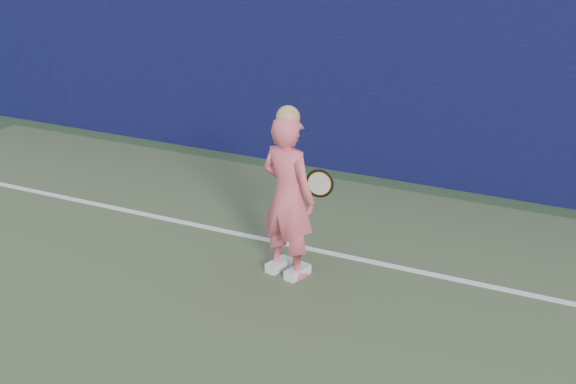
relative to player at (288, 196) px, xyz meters
The scene contains 3 objects.
backstop_wall 3.13m from the player, 98.20° to the left, with size 24.00×0.40×2.50m, color #0C0C34.
player is the anchor object (origin of this frame).
racket 0.46m from the player, 77.09° to the left, with size 0.54×0.13×0.29m.
Camera 1 is at (3.47, -2.85, 3.67)m, focal length 50.00 mm.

